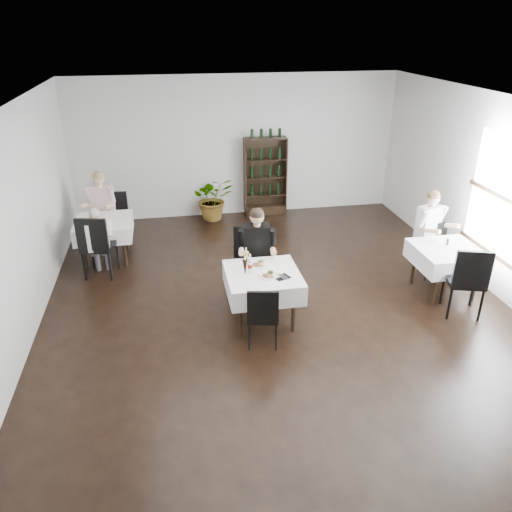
{
  "coord_description": "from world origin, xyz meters",
  "views": [
    {
      "loc": [
        -1.51,
        -6.1,
        3.99
      ],
      "look_at": [
        -0.36,
        0.2,
        0.94
      ],
      "focal_mm": 35.0,
      "sensor_mm": 36.0,
      "label": 1
    }
  ],
  "objects_px": {
    "main_table": "(263,282)",
    "potted_tree": "(213,198)",
    "wine_shelf": "(265,177)",
    "diner_main": "(257,248)"
  },
  "relations": [
    {
      "from": "main_table",
      "to": "potted_tree",
      "type": "xyz_separation_m",
      "value": [
        -0.28,
        4.2,
        -0.14
      ]
    },
    {
      "from": "main_table",
      "to": "potted_tree",
      "type": "bearing_deg",
      "value": 93.83
    },
    {
      "from": "potted_tree",
      "to": "diner_main",
      "type": "height_order",
      "value": "diner_main"
    },
    {
      "from": "wine_shelf",
      "to": "potted_tree",
      "type": "height_order",
      "value": "wine_shelf"
    },
    {
      "from": "main_table",
      "to": "potted_tree",
      "type": "relative_size",
      "value": 1.08
    },
    {
      "from": "wine_shelf",
      "to": "main_table",
      "type": "relative_size",
      "value": 1.7
    },
    {
      "from": "main_table",
      "to": "diner_main",
      "type": "relative_size",
      "value": 0.7
    },
    {
      "from": "wine_shelf",
      "to": "main_table",
      "type": "distance_m",
      "value": 4.41
    },
    {
      "from": "main_table",
      "to": "potted_tree",
      "type": "distance_m",
      "value": 4.21
    },
    {
      "from": "main_table",
      "to": "potted_tree",
      "type": "height_order",
      "value": "potted_tree"
    }
  ]
}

